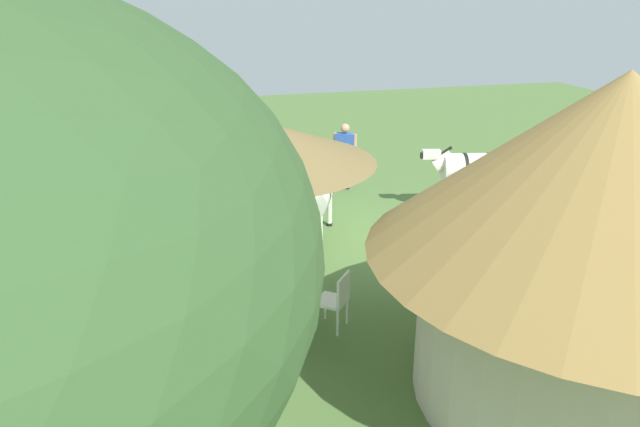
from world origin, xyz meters
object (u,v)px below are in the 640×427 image
at_px(zebra_nearest_camera, 473,169).
at_px(patio_dining_table, 258,273).
at_px(patio_chair_west_end, 337,298).
at_px(patio_chair_near_hut, 183,309).
at_px(thatched_hut, 605,225).
at_px(standing_watcher, 345,150).
at_px(shade_umbrella, 253,141).
at_px(patio_chair_near_lawn, 262,247).
at_px(zebra_by_umbrella, 315,192).
at_px(zebra_toward_hut, 202,173).
at_px(striped_lounge_chair, 466,236).
at_px(guest_beside_umbrella, 247,212).

bearing_deg(zebra_nearest_camera, patio_dining_table, 134.25).
bearing_deg(patio_chair_west_end, patio_chair_near_hut, 122.20).
height_order(thatched_hut, standing_watcher, thatched_hut).
xyz_separation_m(patio_dining_table, standing_watcher, (-3.20, -5.57, 0.35)).
bearing_deg(shade_umbrella, patio_chair_near_lawn, -102.86).
distance_m(zebra_by_umbrella, zebra_toward_hut, 2.86).
height_order(patio_dining_table, patio_chair_near_lawn, patio_chair_near_lawn).
height_order(thatched_hut, striped_lounge_chair, thatched_hut).
distance_m(patio_chair_near_lawn, patio_chair_near_hut, 2.37).
bearing_deg(patio_dining_table, shade_umbrella, 45.00).
height_order(thatched_hut, guest_beside_umbrella, thatched_hut).
relative_size(guest_beside_umbrella, striped_lounge_chair, 1.61).
bearing_deg(patio_chair_near_lawn, patio_chair_near_hut, 63.91).
bearing_deg(standing_watcher, patio_chair_near_lawn, 86.60).
bearing_deg(patio_chair_near_lawn, thatched_hut, 138.75).
relative_size(standing_watcher, zebra_by_umbrella, 0.78).
relative_size(thatched_hut, zebra_by_umbrella, 2.52).
bearing_deg(zebra_toward_hut, standing_watcher, 101.86).
relative_size(shade_umbrella, patio_chair_near_lawn, 3.98).
distance_m(shade_umbrella, patio_chair_near_hut, 2.60).
xyz_separation_m(patio_chair_west_end, zebra_nearest_camera, (-4.45, -4.06, 0.48)).
xyz_separation_m(patio_chair_near_lawn, guest_beside_umbrella, (0.13, -0.73, 0.42)).
height_order(patio_dining_table, patio_chair_west_end, patio_chair_west_end).
relative_size(thatched_hut, standing_watcher, 3.22).
bearing_deg(shade_umbrella, zebra_by_umbrella, -121.55).
xyz_separation_m(patio_chair_west_end, patio_chair_near_lawn, (0.73, -2.13, 0.00)).
bearing_deg(standing_watcher, shade_umbrella, 90.88).
xyz_separation_m(patio_chair_west_end, zebra_toward_hut, (1.45, -5.49, 0.46)).
height_order(thatched_hut, zebra_by_umbrella, thatched_hut).
bearing_deg(standing_watcher, patio_chair_near_hut, 85.09).
xyz_separation_m(patio_chair_west_end, guest_beside_umbrella, (0.86, -2.86, 0.42)).
height_order(standing_watcher, striped_lounge_chair, standing_watcher).
bearing_deg(striped_lounge_chair, zebra_toward_hut, -157.40).
relative_size(patio_chair_near_lawn, zebra_by_umbrella, 0.42).
xyz_separation_m(patio_chair_near_hut, zebra_toward_hut, (-0.77, -5.21, 0.46)).
xyz_separation_m(shade_umbrella, standing_watcher, (-3.20, -5.57, -1.75)).
distance_m(shade_umbrella, striped_lounge_chair, 5.20).
distance_m(patio_dining_table, patio_chair_west_end, 1.33).
bearing_deg(guest_beside_umbrella, striped_lounge_chair, 23.92).
height_order(shade_umbrella, patio_chair_near_lawn, shade_umbrella).
distance_m(guest_beside_umbrella, zebra_nearest_camera, 5.44).
bearing_deg(patio_chair_west_end, patio_chair_near_lawn, 58.29).
height_order(standing_watcher, zebra_nearest_camera, standing_watcher).
bearing_deg(thatched_hut, patio_dining_table, -41.86).
xyz_separation_m(guest_beside_umbrella, striped_lounge_chair, (-4.19, 0.68, -0.68)).
bearing_deg(zebra_nearest_camera, patio_chair_near_hut, 133.29).
bearing_deg(shade_umbrella, guest_beside_umbrella, -94.66).
bearing_deg(standing_watcher, patio_chair_west_end, 101.97).
xyz_separation_m(shade_umbrella, striped_lounge_chair, (-4.36, -1.34, -2.51)).
xyz_separation_m(thatched_hut, zebra_by_umbrella, (1.84, -5.81, -1.31)).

